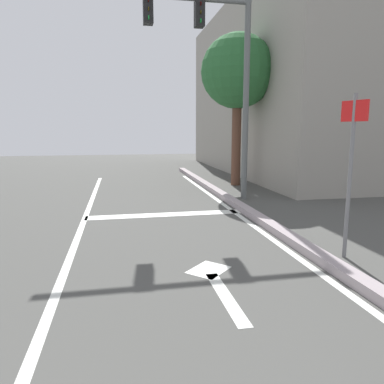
{
  "coord_description": "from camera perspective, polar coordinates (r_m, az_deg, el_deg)",
  "views": [
    {
      "loc": [
        0.24,
        0.99,
        1.94
      ],
      "look_at": [
        1.23,
        5.95,
        1.07
      ],
      "focal_mm": 33.91,
      "sensor_mm": 36.0,
      "label": 1
    }
  ],
  "objects": [
    {
      "name": "traffic_signal_mast",
      "position": [
        10.12,
        3.1,
        20.94
      ],
      "size": [
        3.99,
        0.34,
        5.65
      ],
      "color": "#5B5F5E",
      "rests_on": "ground"
    },
    {
      "name": "stop_bar",
      "position": [
        8.41,
        -4.22,
        -3.56
      ],
      "size": [
        3.59,
        0.4,
        0.01
      ],
      "primitive_type": "cube",
      "color": "silver",
      "rests_on": "ground"
    },
    {
      "name": "street_sign_post",
      "position": [
        5.84,
        23.8,
        5.56
      ],
      "size": [
        0.16,
        0.43,
        2.46
      ],
      "color": "slate",
      "rests_on": "ground"
    },
    {
      "name": "lane_line_curbside",
      "position": [
        5.98,
        15.79,
        -9.51
      ],
      "size": [
        0.12,
        20.0,
        0.01
      ],
      "primitive_type": "cube",
      "color": "silver",
      "rests_on": "ground"
    },
    {
      "name": "building_block",
      "position": [
        19.3,
        23.49,
        14.28
      ],
      "size": [
        11.99,
        13.59,
        7.43
      ],
      "primitive_type": "cube",
      "color": "#9B968A",
      "rests_on": "ground"
    },
    {
      "name": "lane_arrow_head",
      "position": [
        5.2,
        2.62,
        -12.1
      ],
      "size": [
        0.71,
        0.71,
        0.01
      ],
      "primitive_type": "cube",
      "rotation": [
        0.0,
        0.0,
        0.79
      ],
      "color": "silver",
      "rests_on": "ground"
    },
    {
      "name": "roadside_tree",
      "position": [
        12.97,
        7.19,
        18.12
      ],
      "size": [
        2.49,
        2.49,
        5.13
      ],
      "color": "brown",
      "rests_on": "ground"
    },
    {
      "name": "lane_line_center",
      "position": [
        5.43,
        -19.41,
        -11.72
      ],
      "size": [
        0.12,
        20.0,
        0.01
      ],
      "primitive_type": "cube",
      "color": "silver",
      "rests_on": "ground"
    },
    {
      "name": "curb_strip",
      "position": [
        6.08,
        17.94,
        -8.65
      ],
      "size": [
        0.24,
        24.0,
        0.14
      ],
      "primitive_type": "cube",
      "color": "#9F9295",
      "rests_on": "ground"
    },
    {
      "name": "lane_arrow_stem",
      "position": [
        4.45,
        5.35,
        -16.07
      ],
      "size": [
        0.16,
        1.4,
        0.01
      ],
      "primitive_type": "cube",
      "color": "silver",
      "rests_on": "ground"
    }
  ]
}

